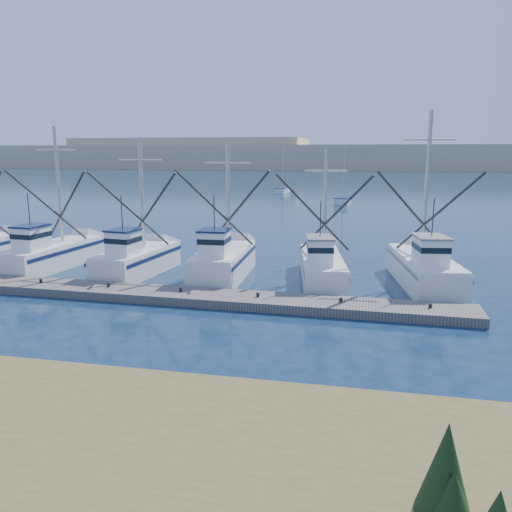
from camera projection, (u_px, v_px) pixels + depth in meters
The scene contains 6 objects.
ground at pixel (231, 357), 18.21m from camera, with size 500.00×500.00×0.00m, color #0C1E35.
floating_dock at pixel (144, 293), 25.64m from camera, with size 32.60×2.17×0.43m, color slate.
dune_ridge at pixel (350, 157), 218.50m from camera, with size 360.00×60.00×10.00m, color tan.
trawler_fleet at pixel (182, 260), 30.15m from camera, with size 32.24×8.30×9.65m.
sailboat_near at pixel (343, 200), 71.73m from camera, with size 2.32×5.35×8.10m.
sailboat_far at pixel (282, 190), 90.89m from camera, with size 2.28×5.01×8.10m.
Camera 1 is at (4.33, -16.52, 7.37)m, focal length 35.00 mm.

